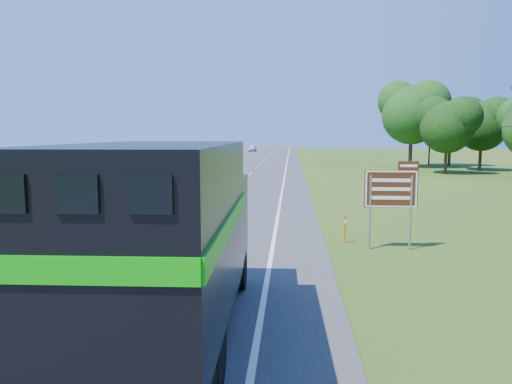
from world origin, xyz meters
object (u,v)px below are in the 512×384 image
at_px(far_car, 252,148).
at_px(white_suv, 201,163).
at_px(exit_sign, 392,192).
at_px(horse_truck, 162,238).

bearing_deg(far_car, white_suv, -86.22).
distance_m(white_suv, far_car, 66.96).
xyz_separation_m(white_suv, exit_sign, (13.77, -36.68, 1.14)).
distance_m(far_car, exit_sign, 104.49).
height_order(white_suv, exit_sign, exit_sign).
bearing_deg(white_suv, far_car, 85.40).
bearing_deg(horse_truck, white_suv, 98.17).
bearing_deg(white_suv, horse_truck, -84.69).
distance_m(horse_truck, far_car, 112.72).
bearing_deg(far_car, exit_sign, -78.49).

